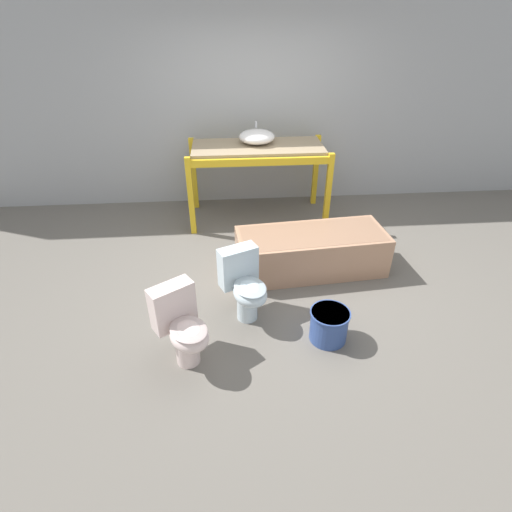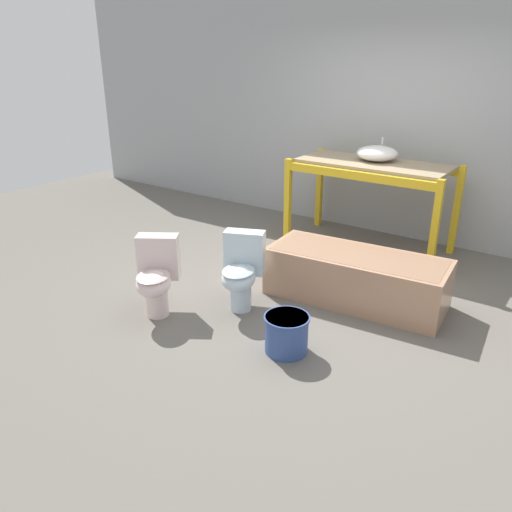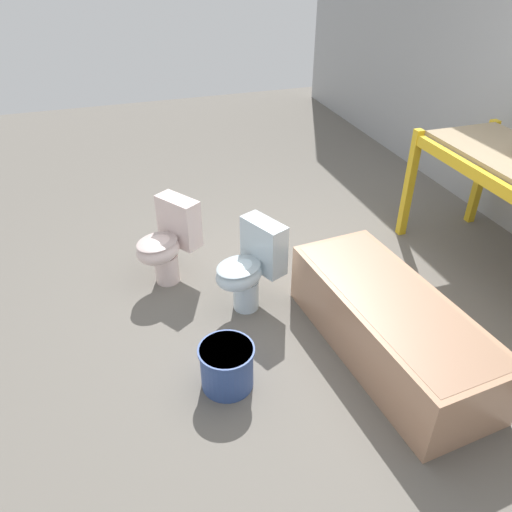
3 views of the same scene
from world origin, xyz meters
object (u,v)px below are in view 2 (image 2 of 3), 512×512
Objects in this scene: bathtub_main at (356,274)px; bucket_white at (287,333)px; toilet_far at (156,276)px; sink_basin at (377,153)px; toilet_near at (241,270)px.

bucket_white is at bearing -97.73° from bathtub_main.
sink_basin is at bearing 39.55° from toilet_far.
bathtub_main is at bearing 19.66° from toilet_near.
toilet_far is at bearing -141.48° from bathtub_main.
bathtub_main is at bearing 10.13° from toilet_far.
toilet_near is 1.93× the size of bucket_white.
toilet_near is at bearing 152.20° from bucket_white.
toilet_near is 1.00× the size of toilet_far.
bucket_white is (0.73, -0.38, -0.20)m from toilet_near.
toilet_far is at bearing -107.07° from sink_basin.
sink_basin is 2.33m from toilet_near.
bathtub_main is 1.08m from toilet_near.
toilet_near is 0.75m from toilet_far.
sink_basin reaches higher than bucket_white.
sink_basin is 1.30× the size of bucket_white.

